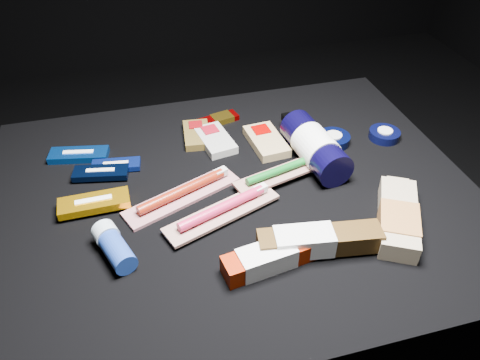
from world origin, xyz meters
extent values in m
plane|color=black|center=(0.00, 0.00, 0.00)|extent=(3.00, 3.00, 0.00)
cube|color=black|center=(0.00, 0.00, 0.20)|extent=(0.98, 0.78, 0.40)
cube|color=navy|center=(-0.30, 0.20, 0.41)|extent=(0.13, 0.07, 0.01)
cube|color=white|center=(-0.30, 0.20, 0.41)|extent=(0.07, 0.02, 0.02)
cube|color=navy|center=(-0.23, 0.14, 0.41)|extent=(0.11, 0.05, 0.01)
cube|color=silver|center=(-0.23, 0.14, 0.41)|extent=(0.05, 0.02, 0.01)
cube|color=black|center=(-0.26, 0.12, 0.41)|extent=(0.12, 0.06, 0.01)
cube|color=silver|center=(-0.26, 0.12, 0.41)|extent=(0.06, 0.02, 0.01)
cube|color=orange|center=(-0.27, 0.02, 0.42)|extent=(0.14, 0.05, 0.02)
cube|color=white|center=(-0.27, 0.02, 0.42)|extent=(0.07, 0.01, 0.02)
cube|color=brown|center=(-0.04, 0.21, 0.41)|extent=(0.07, 0.11, 0.02)
cube|color=#63080C|center=(-0.03, 0.24, 0.41)|extent=(0.04, 0.04, 0.02)
cube|color=#A3A39D|center=(0.00, 0.18, 0.41)|extent=(0.08, 0.13, 0.02)
cube|color=maroon|center=(0.00, 0.21, 0.41)|extent=(0.04, 0.04, 0.02)
cube|color=tan|center=(0.11, 0.14, 0.41)|extent=(0.08, 0.13, 0.02)
cube|color=#800000|center=(0.11, 0.18, 0.41)|extent=(0.04, 0.04, 0.02)
cube|color=#760203|center=(0.02, 0.27, 0.41)|extent=(0.12, 0.06, 0.01)
cube|color=olive|center=(0.04, 0.27, 0.41)|extent=(0.06, 0.05, 0.01)
cylinder|color=black|center=(0.19, 0.05, 0.44)|extent=(0.10, 0.20, 0.08)
cylinder|color=white|center=(0.19, 0.05, 0.44)|extent=(0.09, 0.09, 0.08)
cylinder|color=black|center=(0.18, 0.16, 0.44)|extent=(0.03, 0.03, 0.03)
cube|color=black|center=(0.18, 0.19, 0.43)|extent=(0.02, 0.04, 0.02)
cylinder|color=black|center=(0.27, 0.11, 0.41)|extent=(0.07, 0.07, 0.02)
cylinder|color=silver|center=(0.27, 0.11, 0.41)|extent=(0.04, 0.04, 0.02)
cylinder|color=black|center=(0.39, 0.10, 0.41)|extent=(0.07, 0.07, 0.02)
cylinder|color=silver|center=(0.39, 0.10, 0.41)|extent=(0.03, 0.03, 0.02)
cube|color=tan|center=(0.27, -0.17, 0.42)|extent=(0.15, 0.20, 0.04)
cube|color=#A06835|center=(0.26, -0.19, 0.42)|extent=(0.10, 0.11, 0.04)
cube|color=tan|center=(0.31, -0.09, 0.42)|extent=(0.05, 0.04, 0.03)
cylinder|color=navy|center=(-0.24, -0.12, 0.42)|extent=(0.07, 0.09, 0.04)
cylinder|color=#A4B7C2|center=(-0.26, -0.08, 0.42)|extent=(0.05, 0.04, 0.04)
cube|color=#B2A8A5|center=(-0.10, 0.01, 0.40)|extent=(0.25, 0.15, 0.01)
cylinder|color=maroon|center=(-0.10, 0.01, 0.42)|extent=(0.19, 0.09, 0.02)
cube|color=beige|center=(-0.02, 0.05, 0.42)|extent=(0.03, 0.03, 0.01)
cube|color=#B9B2AE|center=(-0.04, -0.07, 0.41)|extent=(0.24, 0.13, 0.01)
cylinder|color=#B61F48|center=(-0.04, -0.07, 0.42)|extent=(0.18, 0.08, 0.02)
cube|color=silver|center=(0.05, -0.03, 0.43)|extent=(0.03, 0.02, 0.01)
cube|color=#B4AEA9|center=(0.10, 0.01, 0.42)|extent=(0.21, 0.10, 0.01)
cylinder|color=#0E5B1B|center=(0.10, 0.01, 0.43)|extent=(0.16, 0.06, 0.02)
cube|color=white|center=(0.18, 0.03, 0.43)|extent=(0.03, 0.02, 0.01)
cube|color=#921900|center=(0.03, -0.20, 0.42)|extent=(0.21, 0.08, 0.04)
cube|color=silver|center=(0.00, -0.20, 0.42)|extent=(0.10, 0.06, 0.04)
cube|color=#3A250C|center=(0.10, -0.19, 0.43)|extent=(0.22, 0.08, 0.04)
cube|color=silver|center=(0.08, -0.19, 0.43)|extent=(0.11, 0.06, 0.04)
camera|label=1|loc=(-0.18, -0.70, 1.02)|focal=35.00mm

